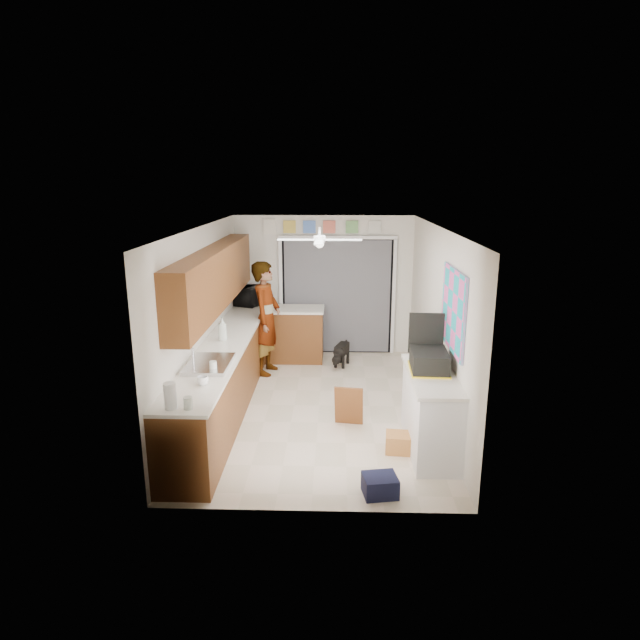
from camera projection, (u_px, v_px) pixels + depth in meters
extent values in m
plane|color=beige|center=(319.00, 405.00, 7.58)|extent=(5.00, 5.00, 0.00)
plane|color=white|center=(319.00, 228.00, 6.95)|extent=(5.00, 5.00, 0.00)
plane|color=silver|center=(323.00, 285.00, 9.68)|extent=(3.20, 0.00, 3.20)
plane|color=silver|center=(310.00, 390.00, 4.85)|extent=(3.20, 0.00, 3.20)
plane|color=silver|center=(202.00, 319.00, 7.31)|extent=(0.00, 5.00, 5.00)
plane|color=silver|center=(437.00, 321.00, 7.22)|extent=(0.00, 5.00, 5.00)
cube|color=brown|center=(227.00, 375.00, 7.51)|extent=(0.60, 4.80, 0.90)
cube|color=white|center=(226.00, 343.00, 7.39)|extent=(0.62, 4.80, 0.04)
cube|color=brown|center=(215.00, 277.00, 7.36)|extent=(0.32, 4.00, 0.80)
cube|color=silver|center=(209.00, 364.00, 6.41)|extent=(0.50, 0.76, 0.06)
cylinder|color=silver|center=(193.00, 357.00, 6.39)|extent=(0.03, 0.03, 0.22)
cube|color=brown|center=(294.00, 335.00, 9.42)|extent=(1.00, 0.60, 0.90)
cube|color=white|center=(294.00, 309.00, 9.30)|extent=(1.04, 0.64, 0.04)
cube|color=black|center=(337.00, 297.00, 9.70)|extent=(2.00, 0.06, 2.10)
cube|color=slate|center=(337.00, 297.00, 9.66)|extent=(1.90, 0.03, 2.05)
cube|color=white|center=(281.00, 296.00, 9.70)|extent=(0.06, 0.04, 2.10)
cube|color=white|center=(394.00, 297.00, 9.64)|extent=(0.06, 0.04, 2.10)
cube|color=white|center=(338.00, 237.00, 9.40)|extent=(2.10, 0.04, 0.06)
cube|color=gold|center=(290.00, 227.00, 9.40)|extent=(0.22, 0.02, 0.22)
cube|color=#5282DC|center=(309.00, 227.00, 9.39)|extent=(0.22, 0.02, 0.22)
cube|color=#DF6853|center=(329.00, 227.00, 9.38)|extent=(0.22, 0.02, 0.22)
cube|color=#6BA65F|center=(352.00, 227.00, 9.37)|extent=(0.22, 0.02, 0.22)
cube|color=silver|center=(375.00, 227.00, 9.36)|extent=(0.22, 0.02, 0.22)
cube|color=silver|center=(270.00, 227.00, 9.41)|extent=(0.22, 0.02, 0.26)
cube|color=white|center=(431.00, 413.00, 6.27)|extent=(0.50, 1.40, 0.90)
cube|color=white|center=(432.00, 375.00, 6.15)|extent=(0.54, 1.44, 0.04)
cube|color=#ED57AC|center=(453.00, 310.00, 6.15)|extent=(0.03, 1.15, 0.95)
cube|color=white|center=(320.00, 240.00, 7.19)|extent=(1.14, 1.14, 0.24)
imported|color=black|center=(251.00, 296.00, 9.52)|extent=(0.59, 0.69, 0.32)
imported|color=silver|center=(222.00, 329.00, 7.39)|extent=(0.15, 0.15, 0.33)
imported|color=white|center=(203.00, 381.00, 5.79)|extent=(0.16, 0.16, 0.10)
cylinder|color=silver|center=(188.00, 403.00, 5.19)|extent=(0.12, 0.12, 0.12)
cylinder|color=silver|center=(213.00, 367.00, 6.19)|extent=(0.10, 0.10, 0.13)
cylinder|color=white|center=(170.00, 396.00, 5.18)|extent=(0.14, 0.14, 0.27)
cube|color=black|center=(429.00, 361.00, 6.23)|extent=(0.44, 0.57, 0.24)
cube|color=yellow|center=(429.00, 369.00, 6.26)|extent=(0.47, 0.60, 0.02)
cube|color=black|center=(426.00, 333.00, 6.45)|extent=(0.42, 0.05, 0.50)
cube|color=#B77739|center=(401.00, 443.00, 6.28)|extent=(0.38, 0.30, 0.22)
cube|color=black|center=(380.00, 485.00, 5.41)|extent=(0.38, 0.33, 0.21)
cube|color=brown|center=(349.00, 406.00, 6.90)|extent=(0.38, 0.19, 0.54)
imported|color=white|center=(266.00, 318.00, 8.66)|extent=(0.56, 0.74, 1.86)
cube|color=black|center=(342.00, 354.00, 9.16)|extent=(0.39, 0.59, 0.43)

